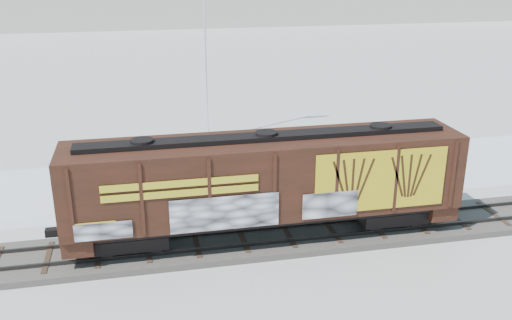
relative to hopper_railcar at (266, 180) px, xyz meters
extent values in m
plane|color=white|center=(0.99, 0.01, -2.91)|extent=(500.00, 500.00, 0.00)
cube|color=#59544C|center=(0.99, 0.01, -2.77)|extent=(50.00, 3.40, 0.28)
cube|color=#33302D|center=(0.99, -0.71, -2.55)|extent=(50.00, 0.10, 0.15)
cube|color=#33302D|center=(0.99, 0.73, -2.55)|extent=(50.00, 0.10, 0.15)
cube|color=white|center=(0.99, 7.51, -2.89)|extent=(40.00, 8.00, 0.03)
cube|color=black|center=(-5.70, 0.01, -2.03)|extent=(3.00, 2.00, 0.90)
cube|color=black|center=(5.69, 0.01, -2.03)|extent=(3.00, 2.00, 0.90)
cylinder|color=black|center=(-6.65, -0.77, -2.03)|extent=(0.90, 0.12, 0.90)
cube|color=black|center=(0.00, 0.01, -1.50)|extent=(16.55, 2.40, 0.25)
cube|color=#38180F|center=(0.00, 0.01, 0.20)|extent=(16.55, 3.00, 3.16)
cube|color=black|center=(0.00, 0.01, 1.88)|extent=(15.22, 0.90, 0.20)
cube|color=gold|center=(4.46, -1.53, 0.20)|extent=(5.63, 0.03, 2.56)
cube|color=gold|center=(-3.64, -1.53, 0.55)|extent=(5.96, 0.02, 0.70)
cube|color=white|center=(-1.99, -1.54, -0.63)|extent=(4.30, 0.03, 1.40)
cylinder|color=silver|center=(-0.59, 14.93, -2.81)|extent=(0.90, 0.90, 0.20)
cylinder|color=silver|center=(-0.59, 14.93, 3.17)|extent=(0.14, 0.14, 12.15)
imported|color=#BABDC2|center=(-7.04, 6.96, -2.02)|extent=(5.44, 3.56, 1.72)
imported|color=silver|center=(6.34, 6.18, -2.05)|extent=(5.15, 2.23, 1.65)
imported|color=black|center=(6.88, 6.52, -2.14)|extent=(5.28, 2.53, 1.48)
camera|label=1|loc=(-4.96, -21.53, 8.89)|focal=40.00mm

